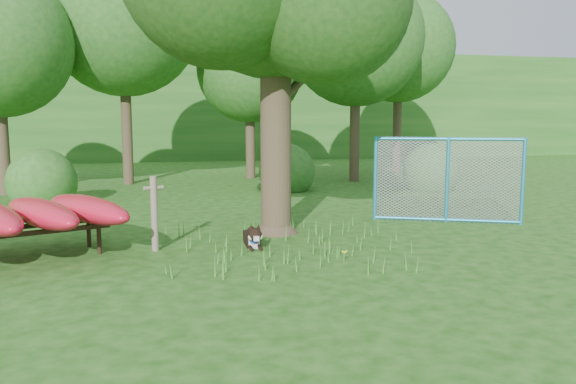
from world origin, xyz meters
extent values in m
plane|color=#18470E|center=(0.00, 0.00, 0.00)|extent=(80.00, 80.00, 0.00)
cylinder|color=#3B2E20|center=(0.27, 2.54, 2.37)|extent=(0.73, 0.73, 4.75)
cone|color=#3B2E20|center=(0.27, 2.54, 0.24)|extent=(1.10, 1.10, 0.47)
sphere|color=#194212|center=(1.43, 3.41, 4.75)|extent=(3.42, 3.42, 3.42)
sphere|color=#194212|center=(1.00, 1.55, 4.37)|extent=(3.04, 3.04, 3.04)
cylinder|color=#3B2E20|center=(0.82, 2.68, 3.04)|extent=(1.21, 0.89, 1.01)
cylinder|color=#3B2E20|center=(-0.24, 2.62, 3.42)|extent=(1.11, 0.46, 0.97)
cylinder|color=#6C6051|center=(-2.10, 1.50, 0.65)|extent=(0.16, 0.16, 1.30)
cylinder|color=#6C6051|center=(-2.10, 1.50, 1.10)|extent=(0.35, 0.19, 0.07)
cylinder|color=black|center=(-3.03, 1.49, 0.23)|extent=(0.10, 0.10, 0.46)
cylinder|color=black|center=(-3.26, 2.09, 0.23)|extent=(0.10, 0.10, 0.46)
cube|color=black|center=(-4.15, 1.06, 0.48)|extent=(2.61, 1.06, 0.07)
cube|color=black|center=(-4.38, 1.66, 0.48)|extent=(2.61, 1.06, 0.07)
ellipsoid|color=red|center=(-3.92, 1.49, 0.74)|extent=(1.91, 2.74, 0.44)
ellipsoid|color=red|center=(-3.23, 1.76, 0.74)|extent=(1.98, 2.71, 0.44)
cube|color=black|center=(-0.39, 1.57, 0.11)|extent=(0.26, 0.65, 0.22)
cube|color=silver|center=(-0.40, 1.29, 0.10)|extent=(0.21, 0.13, 0.20)
sphere|color=black|center=(-0.41, 1.12, 0.28)|extent=(0.24, 0.24, 0.24)
cube|color=silver|center=(-0.41, 1.01, 0.24)|extent=(0.10, 0.13, 0.08)
sphere|color=silver|center=(-0.48, 1.11, 0.24)|extent=(0.11, 0.11, 0.11)
sphere|color=silver|center=(-0.33, 1.10, 0.24)|extent=(0.11, 0.11, 0.11)
cone|color=black|center=(-0.47, 1.16, 0.41)|extent=(0.10, 0.12, 0.11)
cone|color=black|center=(-0.34, 1.16, 0.41)|extent=(0.10, 0.11, 0.11)
cylinder|color=black|center=(-0.49, 1.15, 0.05)|extent=(0.07, 0.28, 0.06)
cylinder|color=black|center=(-0.32, 1.15, 0.05)|extent=(0.07, 0.28, 0.06)
sphere|color=black|center=(-0.34, 1.91, 0.20)|extent=(0.15, 0.15, 0.15)
torus|color=#1742B1|center=(-0.40, 1.20, 0.22)|extent=(0.23, 0.07, 0.23)
cylinder|color=#2890BE|center=(2.76, 3.47, 0.94)|extent=(0.11, 0.11, 1.88)
cylinder|color=#2890BE|center=(4.19, 2.81, 0.94)|extent=(0.11, 0.11, 1.88)
cylinder|color=#2890BE|center=(5.61, 2.15, 0.94)|extent=(0.11, 0.11, 1.88)
cylinder|color=#2890BE|center=(4.19, 2.81, 1.84)|extent=(2.88, 1.39, 0.07)
cylinder|color=#2890BE|center=(4.19, 2.81, 0.05)|extent=(2.88, 1.39, 0.07)
plane|color=slate|center=(4.19, 2.81, 0.94)|extent=(2.85, 1.33, 3.14)
cylinder|color=#43872C|center=(0.82, -0.05, 0.09)|extent=(0.02, 0.02, 0.18)
sphere|color=yellow|center=(0.82, -0.05, 0.18)|extent=(0.03, 0.03, 0.03)
sphere|color=yellow|center=(0.86, -0.05, 0.19)|extent=(0.03, 0.03, 0.03)
sphere|color=yellow|center=(0.81, -0.01, 0.17)|extent=(0.03, 0.03, 0.03)
sphere|color=yellow|center=(0.83, -0.08, 0.18)|extent=(0.03, 0.03, 0.03)
sphere|color=yellow|center=(0.80, -0.06, 0.19)|extent=(0.03, 0.03, 0.03)
cylinder|color=#3B2E20|center=(-6.50, 10.00, 2.10)|extent=(0.36, 0.36, 4.20)
cylinder|color=#3B2E20|center=(-3.00, 12.00, 2.62)|extent=(0.36, 0.36, 5.25)
sphere|color=#235A1D|center=(-3.00, 12.00, 5.62)|extent=(5.20, 5.20, 5.20)
cylinder|color=#3B2E20|center=(1.50, 13.00, 1.92)|extent=(0.36, 0.36, 3.85)
sphere|color=#235A1D|center=(1.50, 13.00, 4.12)|extent=(4.00, 4.00, 4.00)
cylinder|color=#3B2E20|center=(5.00, 11.00, 2.38)|extent=(0.36, 0.36, 4.76)
sphere|color=#235A1D|center=(5.00, 11.00, 5.10)|extent=(4.80, 4.80, 4.80)
cylinder|color=#3B2E20|center=(8.00, 14.00, 2.45)|extent=(0.36, 0.36, 4.90)
sphere|color=#235A1D|center=(8.00, 14.00, 5.25)|extent=(4.60, 4.60, 4.60)
sphere|color=#235A1D|center=(-5.00, 7.50, 0.00)|extent=(1.80, 1.80, 1.80)
sphere|color=#235A1D|center=(6.50, 8.00, 0.00)|extent=(1.80, 1.80, 1.80)
sphere|color=#235A1D|center=(2.00, 9.00, 0.00)|extent=(1.80, 1.80, 1.80)
cube|color=#235A1D|center=(0.00, 28.00, 3.00)|extent=(80.00, 12.00, 6.00)
camera|label=1|loc=(-2.05, -8.33, 2.29)|focal=35.00mm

